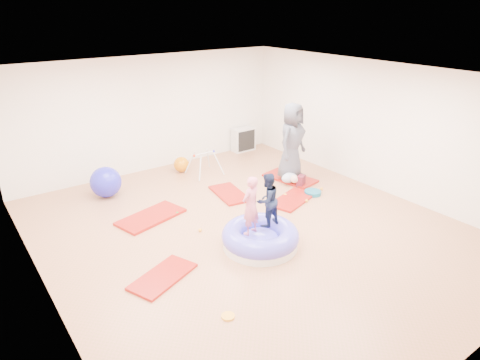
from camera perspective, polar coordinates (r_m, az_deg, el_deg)
room at (r=7.43m, az=1.36°, el=2.84°), size 7.01×8.01×2.81m
gym_mat_front_left at (r=6.82m, az=-10.25°, el=-12.56°), size 1.19×0.90×0.04m
gym_mat_mid_left at (r=8.58m, az=-11.78°, el=-4.84°), size 1.43×0.96×0.05m
gym_mat_center_back at (r=9.41m, az=-1.40°, el=-1.83°), size 0.72×1.17×0.05m
gym_mat_right at (r=9.19m, az=6.99°, el=-2.61°), size 1.23×0.87×0.05m
gym_mat_rear_right at (r=10.30m, az=6.68°, el=0.25°), size 0.87×1.35×0.05m
inflatable_cushion at (r=7.43m, az=2.71°, el=-7.71°), size 1.34×1.34×0.42m
child_pink at (r=6.96m, az=1.43°, el=-3.07°), size 0.42×0.33×1.02m
child_navy at (r=7.24m, az=3.65°, el=-2.33°), size 0.51×0.42×0.95m
adult_caregiver at (r=9.97m, az=6.92°, el=5.14°), size 1.02×0.83×1.80m
infant at (r=9.92m, az=6.71°, el=0.27°), size 0.40×0.40×0.23m
ball_pit_balls at (r=9.11m, az=2.71°, el=-2.63°), size 3.28×1.71×0.07m
exercise_ball_blue at (r=9.65m, az=-17.46°, el=-0.26°), size 0.67×0.67×0.67m
exercise_ball_orange at (r=10.73m, az=-7.82°, el=2.07°), size 0.38×0.38×0.38m
infant_play_gym at (r=10.41m, az=-4.79°, el=2.65°), size 0.74×0.70×0.57m
cube_shelf at (r=12.16m, az=0.46°, el=5.43°), size 0.66×0.32×0.66m
balance_disc at (r=9.55m, az=9.67°, el=-1.67°), size 0.37×0.37×0.08m
backpack at (r=9.88m, az=8.14°, el=-0.13°), size 0.27×0.23×0.27m
yellow_toy at (r=6.02m, az=-1.60°, el=-17.71°), size 0.18×0.18×0.03m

